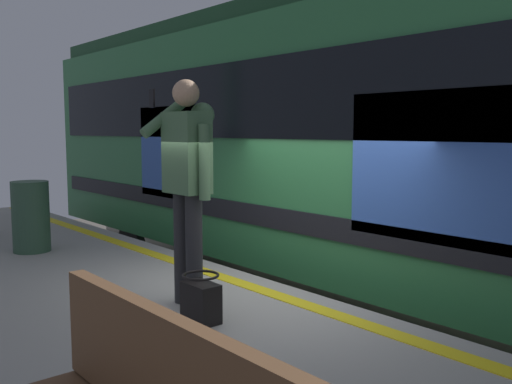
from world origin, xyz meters
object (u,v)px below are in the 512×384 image
Objects in this scene: train_carriage at (346,135)px; handbag at (201,300)px; passenger at (188,173)px; trash_bin at (31,216)px.

train_carriage reaches higher than handbag.
passenger is 3.06m from trash_bin.
handbag is at bearing 157.51° from passenger.
trash_bin is at bearing 2.26° from handbag.
train_carriage is 31.46× the size of handbag.
passenger reaches higher than trash_bin.
handbag is 3.40m from trash_bin.
trash_bin is (2.97, 0.31, -0.68)m from passenger.
train_carriage is 3.62m from handbag.
trash_bin is (2.10, 3.28, -0.97)m from train_carriage.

